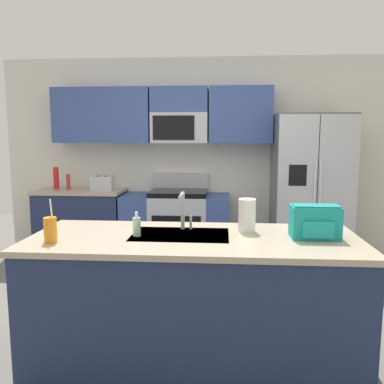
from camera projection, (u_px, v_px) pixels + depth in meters
The scene contains 14 objects.
ground_plane at pixel (182, 323), 3.44m from camera, with size 9.00×9.00×0.00m, color #66605B.
kitchen_wall_unit at pixel (187, 145), 5.31m from camera, with size 5.20×0.43×2.60m.
back_counter at pixel (82, 223), 5.27m from camera, with size 1.12×0.63×0.90m.
range_oven at pixel (176, 225), 5.18m from camera, with size 1.36×0.61×1.10m.
refrigerator at pixel (310, 191), 4.92m from camera, with size 0.90×0.76×1.85m.
island_counter at pixel (194, 298), 2.84m from camera, with size 2.27×0.93×0.90m.
toaster at pixel (102, 183), 5.13m from camera, with size 0.28×0.16×0.18m.
pepper_mill at pixel (68, 182), 5.21m from camera, with size 0.05×0.05×0.20m, color #B2332D.
bottle_red at pixel (56, 178), 5.23m from camera, with size 0.07×0.07×0.29m, color red.
sink_faucet at pixel (183, 207), 2.95m from camera, with size 0.08×0.21×0.28m.
drink_cup_orange at pixel (50, 230), 2.61m from camera, with size 0.08×0.08×0.29m.
soap_dispenser at pixel (137, 226), 2.78m from camera, with size 0.06×0.06×0.17m.
paper_towel_roll at pixel (247, 215), 2.90m from camera, with size 0.12×0.12×0.24m, color white.
backpack at pixel (315, 221), 2.72m from camera, with size 0.32×0.22×0.23m.
Camera 1 is at (0.34, -3.24, 1.59)m, focal length 37.57 mm.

